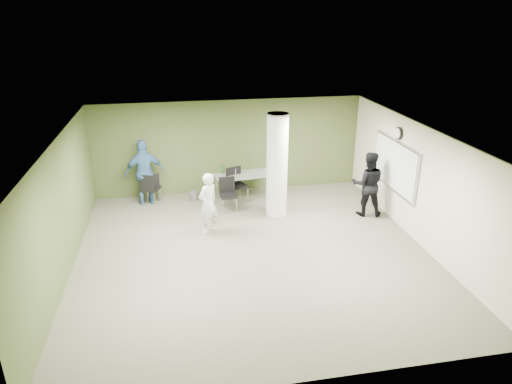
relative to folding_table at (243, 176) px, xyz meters
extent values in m
plane|color=#5B5947|center=(-0.27, -3.23, -0.73)|extent=(8.00, 8.00, 0.00)
plane|color=white|center=(-0.27, -3.23, 2.07)|extent=(8.00, 8.00, 0.00)
cube|color=#495528|center=(-0.27, 0.77, 0.67)|extent=(8.00, 2.80, 0.02)
cube|color=#495528|center=(-4.27, -3.23, 0.67)|extent=(0.02, 8.00, 2.80)
cube|color=beige|center=(3.73, -3.23, 0.67)|extent=(0.02, 8.00, 2.80)
cylinder|color=silver|center=(0.73, -1.23, 0.67)|extent=(0.56, 0.56, 2.80)
cube|color=silver|center=(3.66, -2.03, 0.77)|extent=(0.04, 2.30, 1.30)
cube|color=white|center=(3.63, -2.03, 0.77)|extent=(0.02, 2.20, 1.20)
cylinder|color=black|center=(3.66, -2.03, 1.62)|extent=(0.05, 0.32, 0.32)
cylinder|color=white|center=(3.63, -2.03, 1.62)|extent=(0.02, 0.26, 0.26)
cube|color=gray|center=(0.02, 0.00, 0.03)|extent=(1.71, 0.93, 0.04)
cylinder|color=silver|center=(-0.67, -0.39, -0.36)|extent=(0.04, 0.04, 0.73)
cylinder|color=silver|center=(0.78, -0.19, -0.36)|extent=(0.04, 0.04, 0.73)
cylinder|color=silver|center=(-0.75, 0.18, -0.36)|extent=(0.04, 0.04, 0.73)
cylinder|color=silver|center=(0.71, 0.38, -0.36)|extent=(0.04, 0.04, 0.73)
cylinder|color=#21531B|center=(-0.58, 0.19, 0.17)|extent=(0.07, 0.07, 0.25)
cylinder|color=#B2B2B7|center=(-0.22, 0.03, 0.14)|extent=(0.06, 0.06, 0.18)
cylinder|color=#4C4C4C|center=(-1.44, 0.17, -0.59)|extent=(0.24, 0.24, 0.27)
cube|color=black|center=(-2.66, 0.14, -0.26)|extent=(0.63, 0.63, 0.05)
cube|color=black|center=(-2.75, -0.06, -0.01)|extent=(0.43, 0.22, 0.46)
cylinder|color=silver|center=(-2.40, 0.23, -0.50)|extent=(0.02, 0.02, 0.44)
cylinder|color=silver|center=(-2.76, 0.39, -0.50)|extent=(0.02, 0.02, 0.44)
cylinder|color=silver|center=(-2.56, -0.12, -0.50)|extent=(0.02, 0.02, 0.44)
cylinder|color=silver|center=(-2.92, 0.04, -0.50)|extent=(0.02, 0.02, 0.44)
cube|color=black|center=(-2.66, 0.41, -0.31)|extent=(0.55, 0.55, 0.05)
cube|color=black|center=(-2.59, 0.23, -0.08)|extent=(0.39, 0.18, 0.41)
cylinder|color=silver|center=(-2.56, 0.63, -0.53)|extent=(0.02, 0.02, 0.40)
cylinder|color=silver|center=(-2.89, 0.51, -0.53)|extent=(0.02, 0.02, 0.40)
cylinder|color=silver|center=(-2.44, 0.31, -0.53)|extent=(0.02, 0.02, 0.40)
cylinder|color=silver|center=(-2.76, 0.18, -0.53)|extent=(0.02, 0.02, 0.40)
cube|color=black|center=(-0.53, -0.76, -0.27)|extent=(0.49, 0.49, 0.05)
cube|color=black|center=(-0.54, -0.55, -0.02)|extent=(0.44, 0.07, 0.45)
cylinder|color=silver|center=(-0.71, -0.96, -0.51)|extent=(0.02, 0.02, 0.43)
cylinder|color=silver|center=(-0.33, -0.94, -0.51)|extent=(0.02, 0.02, 0.43)
cylinder|color=silver|center=(-0.73, -0.58, -0.51)|extent=(0.02, 0.02, 0.43)
cylinder|color=silver|center=(-0.35, -0.56, -0.51)|extent=(0.02, 0.02, 0.43)
cube|color=black|center=(-0.19, -0.21, -0.23)|extent=(0.66, 0.66, 0.05)
cube|color=black|center=(-0.28, 0.00, 0.04)|extent=(0.46, 0.22, 0.49)
cylinder|color=silver|center=(-0.30, -0.48, -0.49)|extent=(0.02, 0.02, 0.47)
cylinder|color=silver|center=(0.08, -0.32, -0.49)|extent=(0.02, 0.02, 0.47)
cylinder|color=silver|center=(-0.46, -0.10, -0.49)|extent=(0.02, 0.02, 0.47)
cylinder|color=silver|center=(-0.08, 0.06, -0.49)|extent=(0.02, 0.02, 0.47)
imported|color=silver|center=(-1.18, -1.98, 0.06)|extent=(0.68, 0.66, 1.58)
imported|color=black|center=(3.13, -1.68, 0.16)|extent=(1.01, 0.88, 1.78)
imported|color=#3B6593|center=(-2.78, 0.17, 0.23)|extent=(1.19, 0.69, 1.90)
camera|label=1|loc=(-1.89, -12.34, 4.55)|focal=32.00mm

